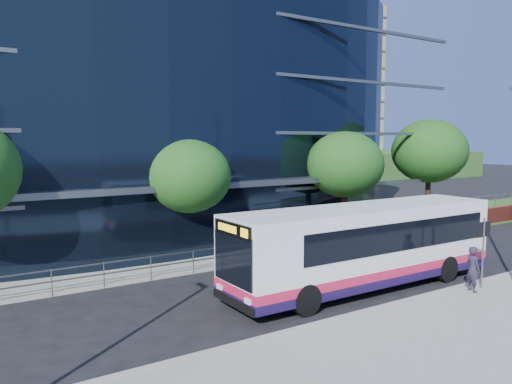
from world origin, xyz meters
TOP-DOWN VIEW (x-y plane):
  - ground at (0.00, 0.00)m, footprint 200.00×200.00m
  - pavement_near at (0.00, -5.00)m, footprint 80.00×8.00m
  - kerb at (0.00, -1.00)m, footprint 80.00×0.25m
  - yellow_line_outer at (0.00, -0.80)m, footprint 80.00×0.08m
  - yellow_line_inner at (0.00, -0.65)m, footprint 80.00×0.08m
  - far_forecourt at (-6.00, 11.00)m, footprint 50.00×8.00m
  - grass_verge at (24.00, 11.00)m, footprint 36.00×8.00m
  - glass_office at (-4.00, 20.85)m, footprint 44.00×23.10m
  - retaining_wall at (20.00, 7.30)m, footprint 34.00×0.40m
  - guard_railings at (-8.00, 7.00)m, footprint 24.00×0.05m
  - apartment_block at (32.00, 57.21)m, footprint 60.00×42.00m
  - street_sign at (4.50, -1.59)m, footprint 0.85×0.09m
  - tree_far_b at (-3.00, 9.50)m, footprint 4.29×4.29m
  - tree_far_c at (7.00, 9.00)m, footprint 4.62×4.62m
  - tree_far_d at (16.00, 10.00)m, footprint 5.28×5.28m
  - tree_dist_e at (24.00, 40.00)m, footprint 4.62×4.62m
  - tree_dist_f at (40.00, 42.00)m, footprint 4.29×4.29m
  - city_bus at (1.03, 1.30)m, footprint 12.41×2.93m
  - pedestrian at (3.73, -1.70)m, footprint 0.58×0.74m

SIDE VIEW (x-z plane):
  - ground at x=0.00m, z-range 0.00..0.00m
  - yellow_line_outer at x=0.00m, z-range 0.00..0.01m
  - yellow_line_inner at x=0.00m, z-range 0.00..0.01m
  - far_forecourt at x=-6.00m, z-range 0.00..0.10m
  - grass_verge at x=24.00m, z-range 0.00..0.12m
  - pavement_near at x=0.00m, z-range 0.00..0.15m
  - kerb at x=0.00m, z-range 0.00..0.16m
  - retaining_wall at x=20.00m, z-range -0.44..1.67m
  - guard_railings at x=-8.00m, z-range 0.27..1.37m
  - pedestrian at x=3.73m, z-range 0.15..1.93m
  - city_bus at x=1.03m, z-range 0.10..3.45m
  - street_sign at x=4.50m, z-range 0.75..3.55m
  - tree_far_b at x=-3.00m, z-range 1.19..7.23m
  - tree_dist_f at x=40.00m, z-range 1.19..7.23m
  - tree_far_c at x=7.00m, z-range 1.28..7.79m
  - tree_dist_e at x=24.00m, z-range 1.28..7.79m
  - tree_far_d at x=16.00m, z-range 1.47..8.91m
  - glass_office at x=-4.00m, z-range 0.00..16.00m
  - apartment_block at x=32.00m, z-range -3.89..26.11m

